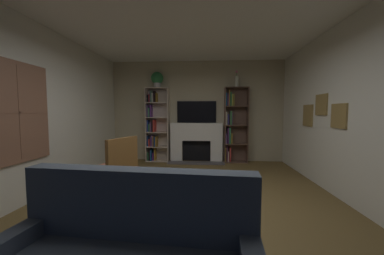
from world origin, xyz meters
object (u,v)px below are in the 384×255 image
tv (197,112)px  bookshelf_left (155,126)px  vase_with_flowers (237,81)px  armchair (113,168)px  bookshelf_right (233,125)px  potted_plant (157,79)px  fireplace (196,141)px  coffee_table (158,206)px

tv → bookshelf_left: 1.22m
vase_with_flowers → armchair: vase_with_flowers is taller
bookshelf_right → potted_plant: (-2.08, -0.04, 1.26)m
fireplace → bookshelf_left: bearing=179.6°
potted_plant → armchair: bearing=-92.4°
potted_plant → vase_with_flowers: bearing=0.0°
vase_with_flowers → coffee_table: 4.31m
fireplace → vase_with_flowers: (1.08, -0.02, 1.64)m
bookshelf_right → coffee_table: size_ratio=2.26×
tv → bookshelf_right: (1.00, -0.08, -0.35)m
vase_with_flowers → coffee_table: bearing=-110.0°
bookshelf_left → coffee_table: bookshelf_left is taller
bookshelf_right → vase_with_flowers: bearing=-23.7°
fireplace → vase_with_flowers: 1.97m
tv → fireplace: bearing=-90.0°
bookshelf_left → armchair: bearing=-90.8°
potted_plant → armchair: 3.21m
bookshelf_right → potted_plant: potted_plant is taller
fireplace → potted_plant: 2.02m
vase_with_flowers → coffee_table: (-1.33, -3.64, -1.89)m
armchair → coffee_table: (0.95, -0.97, -0.17)m
bookshelf_left → fireplace: bearing=-0.4°
potted_plant → coffee_table: potted_plant is taller
potted_plant → vase_with_flowers: vase_with_flowers is taller
bookshelf_left → coffee_table: (0.91, -3.66, -0.66)m
fireplace → potted_plant: potted_plant is taller
bookshelf_left → coffee_table: size_ratio=2.26×
bookshelf_right → bookshelf_left: bearing=-179.8°
bookshelf_right → potted_plant: bearing=-179.0°
armchair → tv: bearing=66.8°
potted_plant → armchair: (-0.11, -2.66, -1.79)m
tv → potted_plant: (-1.08, -0.12, 0.91)m
fireplace → armchair: fireplace is taller
bookshelf_right → vase_with_flowers: vase_with_flowers is taller
bookshelf_left → bookshelf_right: bearing=0.2°
armchair → coffee_table: armchair is taller
bookshelf_right → potted_plant: size_ratio=4.69×
fireplace → tv: 0.81m
fireplace → bookshelf_right: 1.10m
fireplace → tv: size_ratio=1.40×
bookshelf_right → vase_with_flowers: 1.20m
vase_with_flowers → coffee_table: vase_with_flowers is taller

